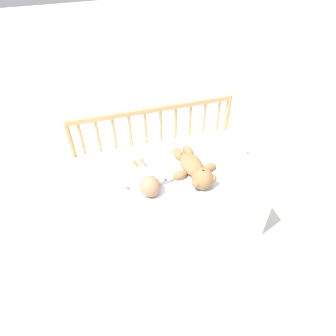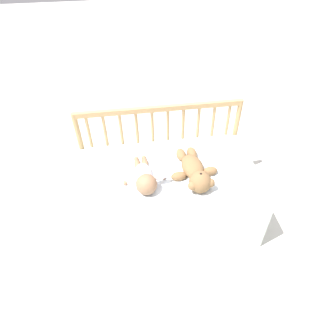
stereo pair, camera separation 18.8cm
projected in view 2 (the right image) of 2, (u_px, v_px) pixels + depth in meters
name	position (u px, v px, depth m)	size (l,w,h in m)	color
ground_plane	(168.00, 217.00, 2.23)	(12.00, 12.00, 0.00)	silver
crib_mattress	(168.00, 198.00, 2.08)	(1.17, 0.69, 0.45)	silver
crib_rail	(160.00, 131.00, 2.14)	(1.17, 0.04, 0.73)	tan
blanket	(171.00, 174.00, 1.93)	(0.81, 0.53, 0.01)	white
teddy_bear	(195.00, 172.00, 1.87)	(0.31, 0.43, 0.14)	olive
baby	(145.00, 178.00, 1.84)	(0.29, 0.37, 0.13)	white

